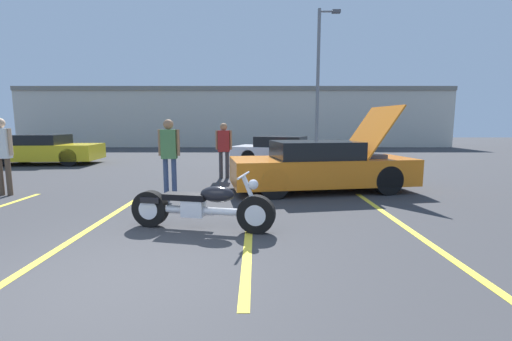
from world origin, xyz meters
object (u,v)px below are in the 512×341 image
(show_car_hood_open, at_px, (322,166))
(parked_car_left_row, at_px, (44,150))
(light_pole, at_px, (319,76))
(motorcycle, at_px, (201,207))
(spectator_midground, at_px, (2,149))
(spectator_near_motorcycle, at_px, (169,150))
(spectator_by_show_car, at_px, (224,145))
(parked_car_right_row, at_px, (284,151))

(show_car_hood_open, xyz_separation_m, parked_car_left_row, (-10.73, 5.84, -0.02))
(light_pole, height_order, parked_car_left_row, light_pole)
(show_car_hood_open, bearing_deg, motorcycle, -137.64)
(parked_car_left_row, bearing_deg, spectator_midground, -69.01)
(light_pole, bearing_deg, show_car_hood_open, -99.61)
(light_pole, relative_size, spectator_midground, 4.24)
(spectator_midground, bearing_deg, spectator_near_motorcycle, 1.50)
(show_car_hood_open, height_order, spectator_by_show_car, show_car_hood_open)
(spectator_by_show_car, xyz_separation_m, spectator_midground, (-5.03, -2.66, 0.08))
(spectator_by_show_car, height_order, spectator_midground, spectator_midground)
(motorcycle, height_order, spectator_near_motorcycle, spectator_near_motorcycle)
(show_car_hood_open, bearing_deg, spectator_midground, 174.83)
(light_pole, height_order, spectator_midground, light_pole)
(spectator_midground, bearing_deg, spectator_by_show_car, 27.87)
(parked_car_left_row, relative_size, spectator_by_show_car, 2.59)
(motorcycle, xyz_separation_m, spectator_by_show_car, (-0.13, 5.36, 0.66))
(motorcycle, distance_m, spectator_near_motorcycle, 3.13)
(spectator_near_motorcycle, bearing_deg, spectator_midground, -178.50)
(spectator_near_motorcycle, xyz_separation_m, spectator_by_show_car, (1.08, 2.56, -0.06))
(motorcycle, relative_size, parked_car_right_row, 0.51)
(spectator_midground, bearing_deg, light_pole, 49.71)
(parked_car_left_row, xyz_separation_m, spectator_near_motorcycle, (6.95, -6.32, 0.48))
(motorcycle, bearing_deg, spectator_near_motorcycle, 124.84)
(motorcycle, height_order, parked_car_left_row, parked_car_left_row)
(spectator_by_show_car, bearing_deg, parked_car_right_row, 60.13)
(spectator_by_show_car, bearing_deg, motorcycle, -88.64)
(show_car_hood_open, relative_size, spectator_midground, 2.59)
(light_pole, xyz_separation_m, motorcycle, (-4.38, -13.95, -3.93))
(motorcycle, distance_m, parked_car_right_row, 9.45)
(motorcycle, height_order, show_car_hood_open, show_car_hood_open)
(show_car_hood_open, xyz_separation_m, spectator_midground, (-7.73, -0.59, 0.48))
(light_pole, xyz_separation_m, spectator_by_show_car, (-4.51, -8.59, -3.27))
(show_car_hood_open, xyz_separation_m, spectator_near_motorcycle, (-3.78, -0.48, 0.46))
(spectator_near_motorcycle, bearing_deg, parked_car_left_row, 137.69)
(spectator_midground, bearing_deg, motorcycle, -27.59)
(motorcycle, height_order, parked_car_right_row, parked_car_right_row)
(motorcycle, bearing_deg, show_car_hood_open, 63.43)
(show_car_hood_open, distance_m, spectator_midground, 7.77)
(light_pole, distance_m, parked_car_right_row, 6.46)
(motorcycle, xyz_separation_m, spectator_midground, (-5.16, 2.70, 0.73))
(parked_car_right_row, height_order, spectator_near_motorcycle, spectator_near_motorcycle)
(show_car_hood_open, xyz_separation_m, spectator_by_show_car, (-2.70, 2.07, 0.40))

